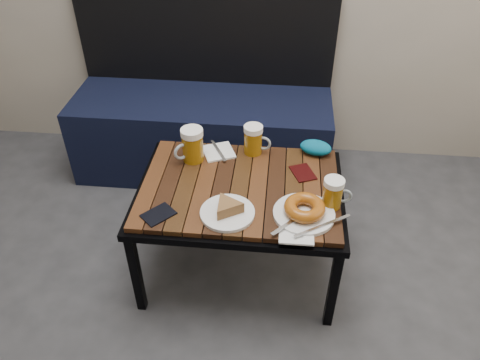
# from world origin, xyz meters

# --- Properties ---
(bench) EXTENTS (1.40, 0.50, 0.95)m
(bench) POSITION_xyz_m (-0.07, 1.76, 0.27)
(bench) COLOR black
(bench) RESTS_ON ground
(cafe_table) EXTENTS (0.84, 0.62, 0.47)m
(cafe_table) POSITION_xyz_m (0.22, 1.00, 0.43)
(cafe_table) COLOR black
(cafe_table) RESTS_ON ground
(beer_mug_left) EXTENTS (0.14, 0.13, 0.15)m
(beer_mug_left) POSITION_xyz_m (-0.01, 1.16, 0.55)
(beer_mug_left) COLOR #8F5D0B
(beer_mug_left) RESTS_ON cafe_table
(beer_mug_centre) EXTENTS (0.13, 0.09, 0.13)m
(beer_mug_centre) POSITION_xyz_m (0.25, 1.24, 0.54)
(beer_mug_centre) COLOR #8F5D0B
(beer_mug_centre) RESTS_ON cafe_table
(beer_mug_right) EXTENTS (0.11, 0.08, 0.12)m
(beer_mug_right) POSITION_xyz_m (0.58, 0.91, 0.53)
(beer_mug_right) COLOR #8F5D0B
(beer_mug_right) RESTS_ON cafe_table
(plate_pie) EXTENTS (0.21, 0.21, 0.06)m
(plate_pie) POSITION_xyz_m (0.19, 0.82, 0.49)
(plate_pie) COLOR white
(plate_pie) RESTS_ON cafe_table
(plate_bagel) EXTENTS (0.29, 0.25, 0.06)m
(plate_bagel) POSITION_xyz_m (0.47, 0.84, 0.50)
(plate_bagel) COLOR white
(plate_bagel) RESTS_ON cafe_table
(napkin_left) EXTENTS (0.17, 0.17, 0.01)m
(napkin_left) POSITION_xyz_m (0.10, 1.22, 0.48)
(napkin_left) COLOR white
(napkin_left) RESTS_ON cafe_table
(napkin_right) EXTENTS (0.13, 0.11, 0.01)m
(napkin_right) POSITION_xyz_m (0.44, 0.74, 0.48)
(napkin_right) COLOR white
(napkin_right) RESTS_ON cafe_table
(passport_navy) EXTENTS (0.14, 0.14, 0.01)m
(passport_navy) POSITION_xyz_m (-0.07, 0.79, 0.47)
(passport_navy) COLOR black
(passport_navy) RESTS_ON cafe_table
(passport_burgundy) EXTENTS (0.12, 0.14, 0.01)m
(passport_burgundy) POSITION_xyz_m (0.47, 1.11, 0.47)
(passport_burgundy) COLOR black
(passport_burgundy) RESTS_ON cafe_table
(knit_pouch) EXTENTS (0.16, 0.12, 0.06)m
(knit_pouch) POSITION_xyz_m (0.53, 1.26, 0.50)
(knit_pouch) COLOR #055B8E
(knit_pouch) RESTS_ON cafe_table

